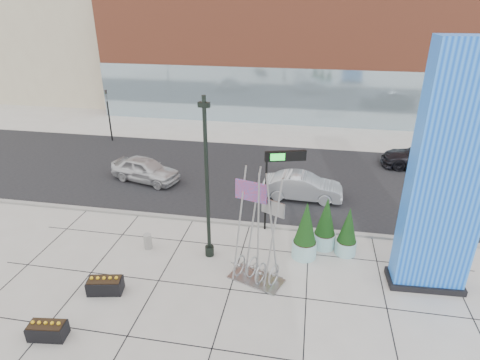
% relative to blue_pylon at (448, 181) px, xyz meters
% --- Properties ---
extents(ground, '(160.00, 160.00, 0.00)m').
position_rel_blue_pylon_xyz_m(ground, '(-8.67, -0.75, -4.62)').
color(ground, '#9E9991').
rests_on(ground, ground).
extents(street_asphalt, '(80.00, 12.00, 0.02)m').
position_rel_blue_pylon_xyz_m(street_asphalt, '(-8.67, 9.25, -4.61)').
color(street_asphalt, black).
rests_on(street_asphalt, ground).
extents(curb_edge, '(80.00, 0.30, 0.12)m').
position_rel_blue_pylon_xyz_m(curb_edge, '(-8.67, 3.25, -4.56)').
color(curb_edge, gray).
rests_on(curb_edge, ground).
extents(tower_podium, '(34.00, 10.00, 11.00)m').
position_rel_blue_pylon_xyz_m(tower_podium, '(-7.67, 26.25, 0.88)').
color(tower_podium, brown).
rests_on(tower_podium, ground).
extents(tower_glass_front, '(34.00, 0.60, 5.00)m').
position_rel_blue_pylon_xyz_m(tower_glass_front, '(-7.67, 21.45, -2.12)').
color(tower_glass_front, '#8CA5B2').
rests_on(tower_glass_front, ground).
extents(blue_pylon, '(2.92, 1.41, 9.56)m').
position_rel_blue_pylon_xyz_m(blue_pylon, '(0.00, 0.00, 0.00)').
color(blue_pylon, blue).
rests_on(blue_pylon, ground).
extents(lamp_post, '(0.47, 0.40, 7.25)m').
position_rel_blue_pylon_xyz_m(lamp_post, '(-9.05, 0.38, -1.65)').
color(lamp_post, black).
rests_on(lamp_post, ground).
extents(public_art_sculpture, '(2.44, 1.81, 4.98)m').
position_rel_blue_pylon_xyz_m(public_art_sculpture, '(-6.72, -0.95, -3.31)').
color(public_art_sculpture, '#A3A4A7').
rests_on(public_art_sculpture, ground).
extents(concrete_bollard, '(0.37, 0.37, 0.72)m').
position_rel_blue_pylon_xyz_m(concrete_bollard, '(-11.99, 0.42, -4.26)').
color(concrete_bollard, gray).
rests_on(concrete_bollard, ground).
extents(overhead_street_sign, '(1.92, 0.70, 4.14)m').
position_rel_blue_pylon_xyz_m(overhead_street_sign, '(-6.17, 3.05, -1.07)').
color(overhead_street_sign, black).
rests_on(overhead_street_sign, ground).
extents(round_planter_east, '(0.94, 0.94, 2.34)m').
position_rel_blue_pylon_xyz_m(round_planter_east, '(-3.03, 1.62, -3.51)').
color(round_planter_east, '#91C1C3').
rests_on(round_planter_east, ground).
extents(round_planter_mid, '(1.02, 1.02, 2.55)m').
position_rel_blue_pylon_xyz_m(round_planter_mid, '(-3.99, 1.98, -3.41)').
color(round_planter_mid, '#91C1C3').
rests_on(round_planter_mid, ground).
extents(round_planter_west, '(1.09, 1.09, 2.73)m').
position_rel_blue_pylon_xyz_m(round_planter_west, '(-4.87, 1.05, -3.32)').
color(round_planter_west, '#91C1C3').
rests_on(round_planter_west, ground).
extents(box_planter_north, '(1.44, 0.92, 0.74)m').
position_rel_blue_pylon_xyz_m(box_planter_north, '(-12.47, -2.75, -4.28)').
color(box_planter_north, black).
rests_on(box_planter_north, ground).
extents(box_planter_south, '(1.32, 0.77, 0.69)m').
position_rel_blue_pylon_xyz_m(box_planter_south, '(-13.30, -5.25, -4.30)').
color(box_planter_south, black).
rests_on(box_planter_south, ground).
extents(car_white_west, '(4.75, 2.86, 1.51)m').
position_rel_blue_pylon_xyz_m(car_white_west, '(-14.97, 7.45, -3.86)').
color(car_white_west, silver).
rests_on(car_white_west, ground).
extents(car_silver_mid, '(4.52, 1.70, 1.48)m').
position_rel_blue_pylon_xyz_m(car_silver_mid, '(-5.18, 6.75, -3.88)').
color(car_silver_mid, '#A5A8AD').
rests_on(car_silver_mid, ground).
extents(car_dark_east, '(5.54, 2.34, 1.60)m').
position_rel_blue_pylon_xyz_m(car_dark_east, '(2.70, 12.73, -3.82)').
color(car_dark_east, black).
rests_on(car_dark_east, ground).
extents(traffic_signal, '(0.15, 0.18, 4.10)m').
position_rel_blue_pylon_xyz_m(traffic_signal, '(-20.67, 14.25, -2.32)').
color(traffic_signal, black).
rests_on(traffic_signal, ground).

